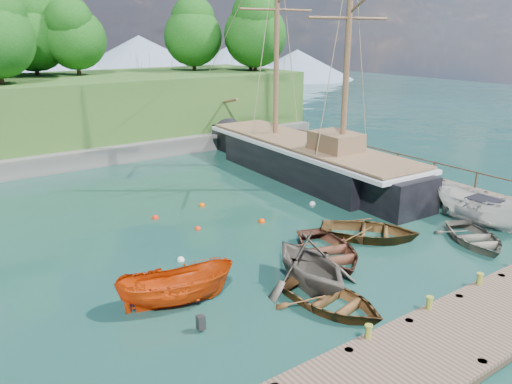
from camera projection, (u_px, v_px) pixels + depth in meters
ground at (343, 263)px, 21.82m from camera, size 160.00×160.00×0.00m
dock_east at (393, 176)px, 33.42m from camera, size 3.20×24.00×1.10m
bollard_0 at (367, 354)px, 15.66m from camera, size 0.26×0.26×0.45m
bollard_1 at (427, 323)px, 17.30m from camera, size 0.26×0.26×0.45m
bollard_2 at (477, 298)px, 18.94m from camera, size 0.26×0.26×0.45m
rowboat_0 at (331, 308)px, 18.28m from camera, size 3.80×4.74×0.87m
rowboat_1 at (309, 286)px, 19.82m from camera, size 4.39×4.91×2.33m
rowboat_2 at (328, 258)px, 22.28m from camera, size 4.64×5.48×0.97m
rowboat_3 at (474, 243)px, 23.83m from camera, size 4.51×4.95×0.84m
rowboat_4 at (369, 238)px, 24.39m from camera, size 5.68×5.80×0.98m
motorboat_orange at (177, 305)px, 18.45m from camera, size 4.59×2.81×1.66m
cabin_boat_white at (481, 225)px, 26.08m from camera, size 2.10×5.41×2.08m
schooner at (306, 162)px, 34.48m from camera, size 5.55×26.19×18.94m
mooring_buoy_0 at (181, 261)px, 22.04m from camera, size 0.33×0.33×0.33m
mooring_buoy_1 at (198, 229)px, 25.50m from camera, size 0.33×0.33×0.33m
mooring_buoy_2 at (262, 222)px, 26.49m from camera, size 0.36×0.36×0.36m
mooring_buoy_3 at (312, 204)px, 29.17m from camera, size 0.36×0.36×0.36m
mooring_buoy_4 at (155, 218)px, 27.00m from camera, size 0.36×0.36×0.36m
mooring_buoy_5 at (202, 206)px, 28.93m from camera, size 0.36×0.36×0.36m
distant_ridge at (45, 67)px, 77.37m from camera, size 117.00×40.00×10.00m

